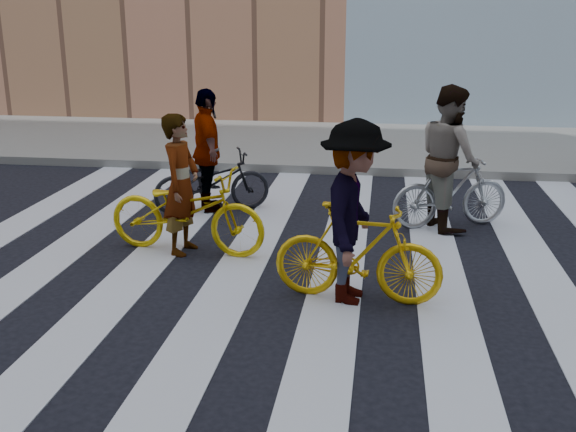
% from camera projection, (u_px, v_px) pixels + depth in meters
% --- Properties ---
extents(ground, '(100.00, 100.00, 0.00)m').
position_uv_depth(ground, '(285.00, 281.00, 7.18)').
color(ground, black).
rests_on(ground, ground).
extents(sidewalk_far, '(100.00, 5.00, 0.15)m').
position_uv_depth(sidewalk_far, '(336.00, 144.00, 14.26)').
color(sidewalk_far, gray).
rests_on(sidewalk_far, ground).
extents(zebra_crosswalk, '(8.25, 10.00, 0.01)m').
position_uv_depth(zebra_crosswalk, '(285.00, 281.00, 7.17)').
color(zebra_crosswalk, silver).
rests_on(zebra_crosswalk, ground).
extents(bike_yellow_left, '(2.01, 0.94, 1.02)m').
position_uv_depth(bike_yellow_left, '(186.00, 211.00, 7.92)').
color(bike_yellow_left, '#E1B80C').
rests_on(bike_yellow_left, ground).
extents(bike_silver_mid, '(1.67, 0.99, 0.97)m').
position_uv_depth(bike_silver_mid, '(451.00, 192.00, 8.87)').
color(bike_silver_mid, '#9EA2A7').
rests_on(bike_silver_mid, ground).
extents(bike_yellow_right, '(1.70, 0.65, 1.00)m').
position_uv_depth(bike_yellow_right, '(358.00, 253.00, 6.57)').
color(bike_yellow_right, yellow).
rests_on(bike_yellow_right, ground).
extents(bike_dark_rear, '(1.76, 1.23, 0.88)m').
position_uv_depth(bike_dark_rear, '(212.00, 182.00, 9.59)').
color(bike_dark_rear, black).
rests_on(bike_dark_rear, ground).
extents(rider_left, '(0.48, 0.65, 1.66)m').
position_uv_depth(rider_left, '(181.00, 185.00, 7.84)').
color(rider_left, slate).
rests_on(rider_left, ground).
extents(rider_mid, '(0.99, 1.11, 1.88)m').
position_uv_depth(rider_mid, '(449.00, 158.00, 8.74)').
color(rider_mid, slate).
rests_on(rider_mid, ground).
extents(rider_right, '(0.79, 1.23, 1.81)m').
position_uv_depth(rider_right, '(354.00, 213.00, 6.46)').
color(rider_right, slate).
rests_on(rider_right, ground).
extents(rider_rear, '(0.82, 1.11, 1.75)m').
position_uv_depth(rider_rear, '(207.00, 151.00, 9.47)').
color(rider_rear, slate).
rests_on(rider_rear, ground).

